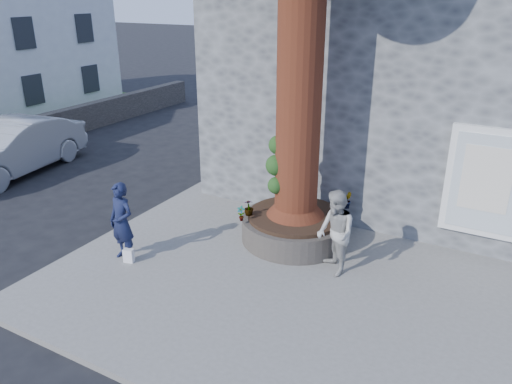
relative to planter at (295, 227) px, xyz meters
The scene contains 14 objects.
ground 2.19m from the planter, 111.80° to the right, with size 120.00×120.00×0.00m, color black.
pavement 1.27m from the planter, 55.01° to the right, with size 9.00×8.00×0.12m, color slate.
yellow_line 4.00m from the planter, 165.44° to the right, with size 0.10×30.00×0.01m, color yellow.
stone_shop 6.12m from the planter, 71.86° to the left, with size 10.30×8.30×6.30m.
planter is the anchor object (origin of this frame).
cottage_far 18.62m from the planter, 160.88° to the left, with size 7.30×7.40×8.75m.
man 3.63m from the planter, 137.69° to the right, with size 0.59×0.39×1.61m, color #141A39.
woman 1.59m from the planter, 35.54° to the right, with size 0.81×0.63×1.66m, color #A7A5A0.
shopping_bag 3.53m from the planter, 134.75° to the right, with size 0.20×0.12×0.28m, color white.
car_silver 9.31m from the planter, behind, with size 1.69×4.84×1.59m, color #A1A4A9.
plant_a 1.29m from the planter, 135.00° to the right, with size 0.17×0.11×0.32m, color gray.
plant_b 1.30m from the planter, 45.00° to the left, with size 0.20×0.19×0.36m, color gray.
plant_c 1.11m from the planter, 148.35° to the right, with size 0.20×0.20×0.35m, color gray.
plant_d 1.28m from the planter, 134.15° to the left, with size 0.31×0.27×0.34m, color gray.
Camera 1 is at (4.77, -6.90, 5.18)m, focal length 35.00 mm.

